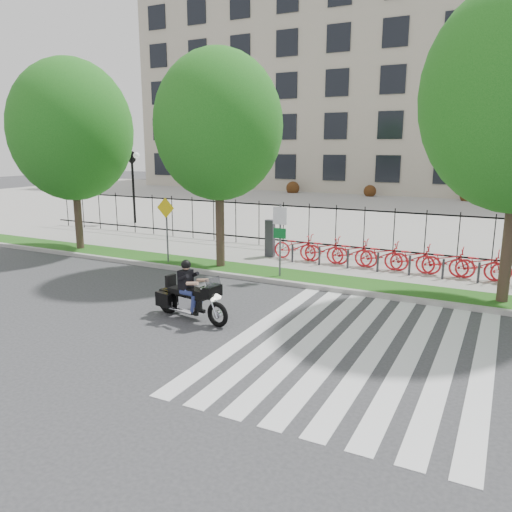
% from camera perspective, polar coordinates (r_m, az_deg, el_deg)
% --- Properties ---
extents(ground, '(120.00, 120.00, 0.00)m').
position_cam_1_polar(ground, '(13.87, -8.04, -6.82)').
color(ground, '#323234').
rests_on(ground, ground).
extents(curb, '(60.00, 0.20, 0.15)m').
position_cam_1_polar(curb, '(17.20, -0.19, -2.61)').
color(curb, '#9A9791').
rests_on(curb, ground).
extents(grass_verge, '(60.00, 1.50, 0.15)m').
position_cam_1_polar(grass_verge, '(17.93, 1.06, -1.97)').
color(grass_verge, '#1A5515').
rests_on(grass_verge, ground).
extents(sidewalk, '(60.00, 3.50, 0.15)m').
position_cam_1_polar(sidewalk, '(20.15, 4.19, -0.38)').
color(sidewalk, '#9B9991').
rests_on(sidewalk, ground).
extents(plaza, '(80.00, 34.00, 0.10)m').
position_cam_1_polar(plaza, '(36.73, 15.01, 5.05)').
color(plaza, '#9B9991').
rests_on(plaza, ground).
extents(crosswalk_stripes, '(5.70, 8.00, 0.01)m').
position_cam_1_polar(crosswalk_stripes, '(11.92, 11.65, -10.25)').
color(crosswalk_stripes, silver).
rests_on(crosswalk_stripes, ground).
extents(iron_fence, '(30.00, 0.06, 2.00)m').
position_cam_1_polar(iron_fence, '(21.54, 6.06, 3.34)').
color(iron_fence, black).
rests_on(iron_fence, sidewalk).
extents(office_building, '(60.00, 21.90, 20.15)m').
position_cam_1_polar(office_building, '(56.34, 20.19, 17.31)').
color(office_building, '#B0A38E').
rests_on(office_building, ground).
extents(lamp_post_left, '(1.06, 0.70, 4.25)m').
position_cam_1_polar(lamp_post_left, '(30.00, -13.95, 9.58)').
color(lamp_post_left, black).
rests_on(lamp_post_left, ground).
extents(street_tree_0, '(5.10, 5.10, 7.97)m').
position_cam_1_polar(street_tree_0, '(22.85, -20.35, 13.31)').
color(street_tree_0, '#37281E').
rests_on(street_tree_0, grass_verge).
extents(street_tree_1, '(4.60, 4.60, 7.75)m').
position_cam_1_polar(street_tree_1, '(18.27, -4.32, 14.62)').
color(street_tree_1, '#37281E').
rests_on(street_tree_1, grass_verge).
extents(bike_share_station, '(11.16, 0.88, 1.50)m').
position_cam_1_polar(bike_share_station, '(18.51, 17.27, -0.20)').
color(bike_share_station, '#2D2D33').
rests_on(bike_share_station, sidewalk).
extents(sign_pole_regulatory, '(0.50, 0.09, 2.50)m').
position_cam_1_polar(sign_pole_regulatory, '(16.95, 2.76, 2.92)').
color(sign_pole_regulatory, '#59595B').
rests_on(sign_pole_regulatory, grass_verge).
extents(sign_pole_warning, '(0.78, 0.09, 2.49)m').
position_cam_1_polar(sign_pole_warning, '(19.39, -10.20, 3.96)').
color(sign_pole_warning, '#59595B').
rests_on(sign_pole_warning, grass_verge).
extents(motorcycle_rider, '(2.51, 0.95, 1.95)m').
position_cam_1_polar(motorcycle_rider, '(13.42, -7.47, -4.56)').
color(motorcycle_rider, black).
rests_on(motorcycle_rider, ground).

